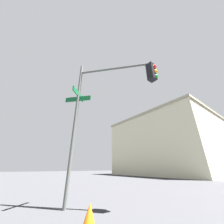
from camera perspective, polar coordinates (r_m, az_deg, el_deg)
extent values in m
cylinder|color=#474C47|center=(5.12, -16.29, -4.23)|extent=(0.12, 0.12, 5.58)
cylinder|color=#474C47|center=(5.93, 0.88, 18.94)|extent=(2.34, 2.15, 0.09)
cube|color=black|center=(5.65, 17.26, 16.77)|extent=(0.28, 0.28, 0.80)
sphere|color=red|center=(5.83, 18.48, 18.70)|extent=(0.18, 0.18, 0.18)
sphere|color=orange|center=(5.67, 18.82, 16.82)|extent=(0.18, 0.18, 0.18)
sphere|color=green|center=(5.52, 19.17, 14.84)|extent=(0.18, 0.18, 0.18)
cube|color=#0F5128|center=(5.53, -15.09, 5.70)|extent=(0.84, 0.77, 0.20)
cube|color=#0F5128|center=(5.64, -14.85, 7.64)|extent=(0.70, 0.76, 0.20)
cube|color=beige|center=(30.29, 26.88, -14.58)|extent=(16.62, 20.75, 9.56)
cube|color=gray|center=(31.28, 25.20, -5.63)|extent=(16.92, 21.05, 0.40)
cone|color=orange|center=(3.01, -10.30, -40.42)|extent=(0.36, 0.36, 0.56)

